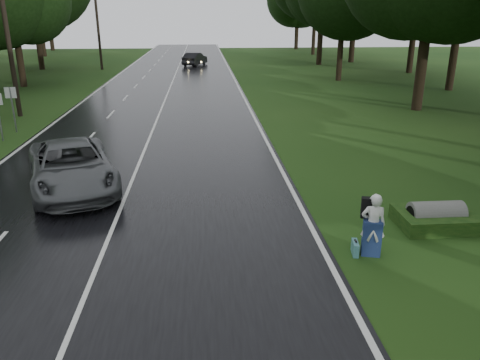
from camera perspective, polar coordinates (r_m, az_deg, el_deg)
The scene contains 17 objects.
ground at distance 11.48m, azimuth -18.02°, elevation -12.72°, with size 160.00×160.00×0.00m, color #214013.
road at distance 30.15m, azimuth -9.75°, elevation 7.94°, with size 12.00×140.00×0.04m, color black.
lane_center at distance 30.15m, azimuth -9.75°, elevation 7.99°, with size 0.12×140.00×0.01m, color silver.
grey_car at distance 17.56m, azimuth -19.77°, elevation 1.54°, with size 2.73×5.92×1.65m, color #505355.
far_car at distance 58.62m, azimuth -5.51°, elevation 14.43°, with size 1.60×4.60×1.51m, color black.
hitchhiker at distance 12.56m, azimuth 15.79°, elevation -5.48°, with size 0.70×0.67×1.70m.
suitcase at distance 12.74m, azimuth 13.80°, elevation -8.02°, with size 0.14×0.49×0.35m, color teal.
culvert at distance 15.12m, azimuth 22.51°, elevation -5.20°, with size 0.78×0.78×1.55m, color slate.
utility_pole_mid at distance 32.12m, azimuth -25.13°, elevation 7.05°, with size 1.80×0.28×10.90m, color black, non-canonical shape.
utility_pole_far at distance 56.52m, azimuth -16.41°, elevation 12.75°, with size 1.80×0.28×9.47m, color black, non-canonical shape.
road_sign_a at distance 26.12m, azimuth -26.83°, elevation 4.27°, with size 0.56×0.10×2.35m, color white, non-canonical shape.
road_sign_b at distance 27.77m, azimuth -25.49°, elevation 5.28°, with size 0.57×0.10×2.38m, color white, non-canonical shape.
tree_left_e at distance 45.40m, azimuth -24.75°, elevation 10.28°, with size 8.21×8.21×12.83m, color black, non-canonical shape.
tree_left_f at distance 58.90m, azimuth -22.88°, elevation 12.28°, with size 10.66×10.66×16.65m, color black, non-canonical shape.
tree_right_d at distance 33.20m, azimuth 20.61°, elevation 8.00°, with size 10.23×10.23×15.98m, color black, non-canonical shape.
tree_right_e at distance 46.19m, azimuth 11.84°, elevation 11.76°, with size 9.02×9.02×14.09m, color black, non-canonical shape.
tree_right_f at distance 60.57m, azimuth 9.54°, elevation 13.67°, with size 10.33×10.33×16.14m, color black, non-canonical shape.
Camera 1 is at (2.72, -9.44, 5.95)m, focal length 35.12 mm.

